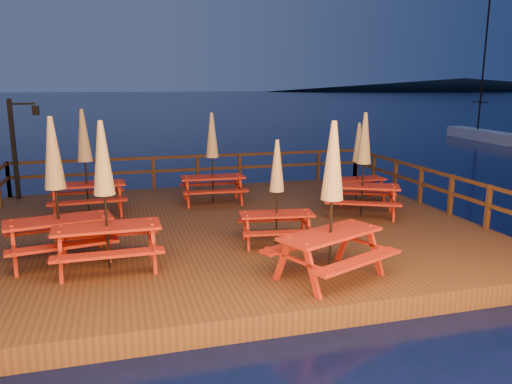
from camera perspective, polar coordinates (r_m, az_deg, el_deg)
ground at (r=12.54m, az=-3.09°, el=-5.51°), size 500.00×500.00×0.00m
deck at (r=12.48m, az=-3.10°, el=-4.64°), size 12.00×10.00×0.40m
deck_piles at (r=12.64m, az=-3.08°, el=-6.81°), size 11.44×9.44×1.40m
railing at (r=13.94m, az=-4.73°, el=1.22°), size 11.80×9.75×1.10m
lamp_post at (r=16.55m, az=-25.48°, el=5.42°), size 0.85×0.18×3.00m
headland_right at (r=305.91m, az=22.72°, el=11.26°), size 230.40×86.40×7.00m
sailboat at (r=38.14m, az=24.42°, el=5.93°), size 1.95×7.10×10.42m
picnic_table_0 at (r=8.81m, az=8.65°, el=-0.74°), size 2.45×2.27×2.81m
picnic_table_1 at (r=9.57m, az=-16.91°, el=-0.19°), size 1.98×1.64×2.79m
picnic_table_2 at (r=14.48m, az=-5.01°, el=4.03°), size 1.91×1.60×2.63m
picnic_table_3 at (r=10.70m, az=2.39°, el=0.16°), size 1.75×1.51×2.28m
picnic_table_4 at (r=10.31m, az=-21.91°, el=0.46°), size 2.25×1.97×2.84m
picnic_table_5 at (r=13.86m, az=-18.95°, el=3.41°), size 2.04×1.71×2.79m
picnic_table_6 at (r=14.92m, az=11.56°, el=3.48°), size 1.64×1.36×2.33m
picnic_table_7 at (r=13.31m, az=12.18°, el=3.27°), size 2.38×2.22×2.71m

